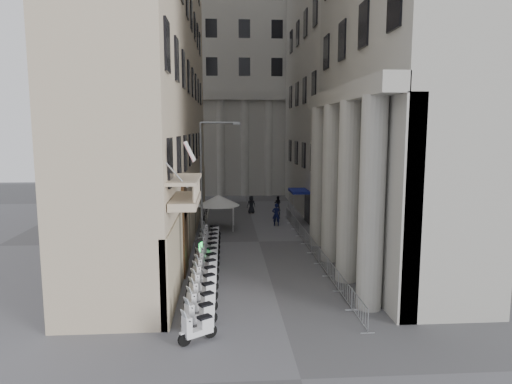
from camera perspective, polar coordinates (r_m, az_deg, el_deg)
ground at (r=16.91m, az=5.64°, el=-22.28°), size 120.00×120.00×0.00m
left_building at (r=37.71m, az=-12.21°, el=20.80°), size 5.00×36.00×34.00m
far_building at (r=62.79m, az=-1.65°, el=13.88°), size 22.00×10.00×30.00m
iron_fence at (r=33.54m, az=-6.88°, el=-6.80°), size 0.30×28.00×1.40m
blue_awning at (r=41.82m, az=5.35°, el=-3.82°), size 1.60×3.00×3.00m
flag at (r=21.23m, az=-7.86°, el=-15.74°), size 1.00×1.40×8.20m
scooter_0 at (r=19.43m, az=-7.21°, el=-18.07°), size 1.48×1.24×1.50m
scooter_1 at (r=20.64m, az=-7.00°, el=-16.44°), size 1.48×1.24×1.50m
scooter_2 at (r=21.86m, az=-6.81°, el=-15.00°), size 1.48×1.24×1.50m
scooter_3 at (r=23.09m, az=-6.64°, el=-13.71°), size 1.48×1.24×1.50m
scooter_4 at (r=24.34m, az=-6.49°, el=-12.55°), size 1.48×1.24×1.50m
scooter_5 at (r=25.59m, az=-6.36°, el=-11.51°), size 1.48×1.24×1.50m
scooter_6 at (r=26.85m, az=-6.24°, el=-10.56°), size 1.48×1.24×1.50m
scooter_7 at (r=28.12m, az=-6.13°, el=-9.70°), size 1.48×1.24×1.50m
scooter_8 at (r=29.40m, az=-6.03°, el=-8.91°), size 1.48×1.24×1.50m
scooter_9 at (r=30.68m, az=-5.94°, el=-8.19°), size 1.48×1.24×1.50m
scooter_10 at (r=31.96m, az=-5.86°, el=-7.53°), size 1.48×1.24×1.50m
scooter_11 at (r=33.25m, az=-5.79°, el=-6.91°), size 1.48×1.24×1.50m
scooter_12 at (r=34.54m, az=-5.72°, el=-6.35°), size 1.48×1.24×1.50m
scooter_13 at (r=35.83m, az=-5.65°, el=-5.82°), size 1.48×1.24×1.50m
barrier_0 at (r=21.52m, az=12.77°, el=-15.53°), size 0.60×2.40×1.10m
barrier_1 at (r=23.74m, az=11.00°, el=-13.19°), size 0.60×2.40×1.10m
barrier_2 at (r=26.02m, az=9.56°, el=-11.24°), size 0.60×2.40×1.10m
barrier_3 at (r=28.33m, az=8.38°, el=-9.61°), size 0.60×2.40×1.10m
barrier_4 at (r=30.67m, az=7.38°, el=-8.22°), size 0.60×2.40×1.10m
barrier_5 at (r=33.03m, az=6.52°, el=-7.02°), size 0.60×2.40×1.10m
barrier_6 at (r=35.42m, az=5.79°, el=-5.99°), size 0.60×2.40×1.10m
barrier_7 at (r=37.81m, az=5.15°, el=-5.08°), size 0.60×2.40×1.10m
barrier_8 at (r=40.22m, az=4.59°, el=-4.28°), size 0.60×2.40×1.10m
barrier_9 at (r=42.64m, az=4.09°, el=-3.58°), size 0.60×2.40×1.10m
security_tent at (r=38.87m, az=-4.81°, el=-1.04°), size 3.61×3.61×2.93m
street_lamp at (r=32.18m, az=-6.23°, el=2.36°), size 2.89×0.78×8.97m
info_kiosk at (r=28.97m, az=-7.14°, el=-7.49°), size 0.44×0.80×1.63m
pedestrian_a at (r=40.21m, az=2.55°, el=-2.83°), size 0.75×0.53×1.97m
pedestrian_b at (r=47.66m, az=2.72°, el=-1.41°), size 0.91×0.82×1.52m
pedestrian_c at (r=46.02m, az=-0.59°, el=-1.57°), size 0.98×0.76×1.78m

